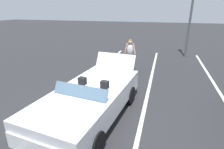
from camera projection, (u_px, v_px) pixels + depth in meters
ground_plane at (91, 117)px, 5.45m from camera, size 80.00×80.00×0.00m
lot_line_near at (56, 111)px, 5.76m from camera, size 18.00×0.12×0.01m
lot_line_mid at (141, 125)px, 5.06m from camera, size 18.00×0.12×0.01m
convertible_car at (87, 103)px, 5.07m from camera, size 4.35×2.22×1.51m
suitcase_large_black at (105, 68)px, 8.75m from camera, size 0.31×0.48×0.97m
suitcase_medium_bright at (110, 77)px, 7.76m from camera, size 0.42×0.47×0.62m
suitcase_small_carryon at (124, 71)px, 8.70m from camera, size 0.23×0.35×0.85m
duffel_bag at (129, 77)px, 8.15m from camera, size 0.70×0.48×0.34m
traveler_person at (130, 54)px, 9.12m from camera, size 0.24×0.61×1.65m
parking_lamp_post at (192, 6)px, 11.07m from camera, size 0.50×0.24×5.59m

